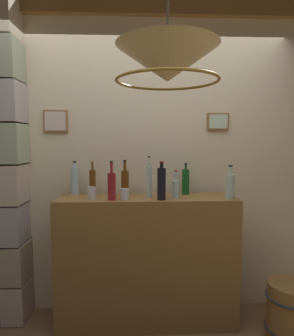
{
  "coord_description": "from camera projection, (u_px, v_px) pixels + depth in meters",
  "views": [
    {
      "loc": [
        -0.1,
        -1.72,
        1.57
      ],
      "look_at": [
        0.0,
        0.77,
        1.35
      ],
      "focal_mm": 32.52,
      "sensor_mm": 36.0,
      "label": 1
    }
  ],
  "objects": [
    {
      "name": "panelled_rear_partition",
      "position": [
        146.0,
        150.0,
        2.81
      ],
      "size": [
        3.66,
        0.15,
        2.81
      ],
      "color": "beige",
      "rests_on": "ground"
    },
    {
      "name": "stone_pillar",
      "position": [
        2.0,
        165.0,
        2.61
      ],
      "size": [
        0.41,
        0.37,
        2.74
      ],
      "color": "#9F8F92",
      "rests_on": "ground"
    },
    {
      "name": "bar_shelf_unit",
      "position": [
        147.0,
        260.0,
        2.62
      ],
      "size": [
        1.5,
        0.41,
        1.1
      ],
      "primitive_type": "cube",
      "color": "olive",
      "rests_on": "ground"
    },
    {
      "name": "liquor_bottle_gin",
      "position": [
        75.0,
        180.0,
        2.67
      ],
      "size": [
        0.07,
        0.07,
        0.3
      ],
      "color": "silver",
      "rests_on": "bar_shelf_unit"
    },
    {
      "name": "liquor_bottle_rum",
      "position": [
        93.0,
        182.0,
        2.65
      ],
      "size": [
        0.05,
        0.05,
        0.3
      ],
      "color": "brown",
      "rests_on": "bar_shelf_unit"
    },
    {
      "name": "liquor_bottle_tequila",
      "position": [
        230.0,
        186.0,
        2.48
      ],
      "size": [
        0.07,
        0.07,
        0.28
      ],
      "color": "#B0D3BF",
      "rests_on": "bar_shelf_unit"
    },
    {
      "name": "liquor_bottle_brandy",
      "position": [
        176.0,
        188.0,
        2.5
      ],
      "size": [
        0.06,
        0.06,
        0.23
      ],
      "color": "silver",
      "rests_on": "bar_shelf_unit"
    },
    {
      "name": "liquor_bottle_sherry",
      "position": [
        161.0,
        183.0,
        2.43
      ],
      "size": [
        0.07,
        0.07,
        0.31
      ],
      "color": "black",
      "rests_on": "bar_shelf_unit"
    },
    {
      "name": "liquor_bottle_rye",
      "position": [
        149.0,
        181.0,
        2.55
      ],
      "size": [
        0.05,
        0.05,
        0.34
      ],
      "color": "silver",
      "rests_on": "bar_shelf_unit"
    },
    {
      "name": "liquor_bottle_vermouth",
      "position": [
        112.0,
        186.0,
        2.43
      ],
      "size": [
        0.06,
        0.06,
        0.31
      ],
      "color": "maroon",
      "rests_on": "bar_shelf_unit"
    },
    {
      "name": "liquor_bottle_bourbon",
      "position": [
        186.0,
        181.0,
        2.7
      ],
      "size": [
        0.06,
        0.06,
        0.28
      ],
      "color": "#185623",
      "rests_on": "bar_shelf_unit"
    },
    {
      "name": "liquor_bottle_vodka",
      "position": [
        125.0,
        182.0,
        2.61
      ],
      "size": [
        0.07,
        0.07,
        0.31
      ],
      "color": "brown",
      "rests_on": "bar_shelf_unit"
    },
    {
      "name": "glass_tumbler_rocks",
      "position": [
        92.0,
        193.0,
        2.49
      ],
      "size": [
        0.07,
        0.07,
        0.09
      ],
      "color": "silver",
      "rests_on": "bar_shelf_unit"
    },
    {
      "name": "glass_tumbler_highball",
      "position": [
        125.0,
        194.0,
        2.45
      ],
      "size": [
        0.07,
        0.07,
        0.09
      ],
      "color": "silver",
      "rests_on": "bar_shelf_unit"
    },
    {
      "name": "pendant_lamp",
      "position": [
        167.0,
        65.0,
        1.58
      ],
      "size": [
        0.55,
        0.55,
        0.61
      ],
      "color": "beige"
    },
    {
      "name": "wooden_barrel",
      "position": [
        292.0,
        312.0,
        2.38
      ],
      "size": [
        0.41,
        0.41,
        0.46
      ],
      "color": "olive",
      "rests_on": "ground"
    }
  ]
}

